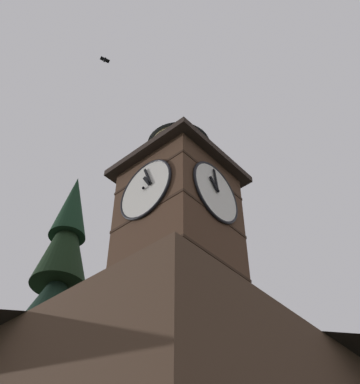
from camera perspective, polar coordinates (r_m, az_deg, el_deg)
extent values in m
cube|color=#4C3323|center=(16.26, -0.17, -7.37)|extent=(3.27, 3.27, 6.92)
cube|color=#352318|center=(14.93, -0.19, -15.73)|extent=(3.31, 3.31, 0.10)
cube|color=#352318|center=(15.77, -0.18, -10.07)|extent=(3.31, 3.31, 0.10)
cube|color=#352318|center=(16.74, -0.17, -5.02)|extent=(3.31, 3.31, 0.10)
cube|color=#352318|center=(17.83, -0.16, -0.55)|extent=(3.31, 3.31, 0.10)
cylinder|color=white|center=(16.53, 4.16, -0.06)|extent=(2.25, 0.10, 2.25)
torus|color=black|center=(16.52, 4.22, -0.03)|extent=(2.35, 0.10, 2.35)
cube|color=black|center=(16.51, 3.98, 0.96)|extent=(0.47, 0.04, 0.50)
cube|color=black|center=(16.75, 4.19, 1.38)|extent=(0.23, 0.04, 0.92)
sphere|color=black|center=(16.48, 4.46, 0.10)|extent=(0.10, 0.10, 0.10)
cylinder|color=white|center=(16.42, -4.01, 0.27)|extent=(0.10, 2.25, 2.25)
torus|color=black|center=(16.41, -4.07, 0.32)|extent=(0.10, 2.35, 2.35)
cube|color=black|center=(16.46, -3.86, 1.30)|extent=(0.04, 0.39, 0.55)
cube|color=black|center=(16.58, -3.78, 1.81)|extent=(0.04, 0.40, 0.89)
sphere|color=black|center=(16.36, -4.28, 0.47)|extent=(0.10, 0.10, 0.10)
cube|color=#2D231E|center=(18.52, -0.15, 1.83)|extent=(3.97, 3.97, 0.25)
cylinder|color=tan|center=(19.14, -0.14, 3.77)|extent=(2.23, 2.23, 1.53)
cylinder|color=#2D2319|center=(18.74, -0.15, 2.53)|extent=(2.29, 2.29, 0.10)
cylinder|color=#2D2319|center=(19.01, -0.15, 3.36)|extent=(2.29, 2.29, 0.10)
cylinder|color=#2D2319|center=(19.28, -0.14, 4.16)|extent=(2.29, 2.29, 0.10)
cylinder|color=#2D2319|center=(19.56, -0.14, 4.94)|extent=(2.29, 2.29, 0.10)
cone|color=#384251|center=(20.10, -0.14, 6.37)|extent=(2.53, 2.53, 1.08)
sphere|color=#424C5B|center=(20.57, -0.14, 7.56)|extent=(0.16, 0.16, 0.16)
cone|color=black|center=(20.05, -15.50, -17.85)|extent=(3.78, 3.78, 4.02)
cone|color=black|center=(20.98, -14.41, -12.44)|extent=(3.08, 3.08, 3.36)
cone|color=black|center=(22.55, -13.14, -5.79)|extent=(2.38, 2.38, 4.36)
cone|color=black|center=(23.84, -12.36, -1.61)|extent=(1.67, 1.67, 3.65)
ellipsoid|color=black|center=(25.06, -8.72, 14.94)|extent=(0.23, 0.30, 0.15)
cube|color=black|center=(25.04, -8.97, 15.04)|extent=(0.28, 0.26, 0.04)
cube|color=black|center=(25.07, -8.47, 14.85)|extent=(0.28, 0.26, 0.04)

